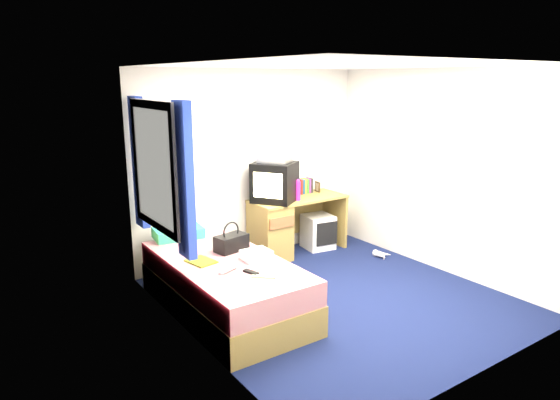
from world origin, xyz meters
TOP-DOWN VIEW (x-y plane):
  - ground at (0.00, 0.00)m, footprint 3.40×3.40m
  - room_shell at (0.00, 0.00)m, footprint 3.40×3.40m
  - bed at (-1.10, 0.42)m, footprint 1.01×2.00m
  - pillow at (-1.19, 1.33)m, footprint 0.56×0.40m
  - desk at (0.27, 1.44)m, footprint 1.30×0.55m
  - storage_cube at (0.87, 1.40)m, footprint 0.42×0.42m
  - crt_tv at (0.18, 1.44)m, footprint 0.67×0.68m
  - vcr at (0.19, 1.44)m, footprint 0.44×0.47m
  - book_row at (0.78, 1.60)m, footprint 0.20×0.13m
  - picture_frame at (0.98, 1.56)m, footprint 0.04×0.12m
  - pink_water_bottle at (0.46, 1.32)m, footprint 0.08×0.08m
  - aerosol_can at (0.45, 1.44)m, footprint 0.06×0.06m
  - handbag at (-0.91, 0.62)m, footprint 0.37×0.25m
  - towel at (-0.83, 0.25)m, footprint 0.27×0.23m
  - magazine at (-1.32, 0.49)m, footprint 0.26×0.32m
  - water_bottle at (-1.21, 0.13)m, footprint 0.21×0.14m
  - colour_swatch_fan at (-1.02, -0.17)m, footprint 0.20×0.20m
  - remote_control at (-1.07, -0.03)m, footprint 0.09×0.17m
  - window_assembly at (-1.55, 0.90)m, footprint 0.11×1.42m
  - white_heels at (1.31, 0.61)m, footprint 0.23×0.24m

SIDE VIEW (x-z plane):
  - ground at x=0.00m, z-range 0.00..0.00m
  - white_heels at x=1.31m, z-range -0.01..0.09m
  - storage_cube at x=0.87m, z-range 0.00..0.46m
  - bed at x=-1.10m, z-range 0.00..0.54m
  - desk at x=0.27m, z-range 0.03..0.78m
  - colour_swatch_fan at x=-1.02m, z-range 0.54..0.55m
  - magazine at x=-1.32m, z-range 0.54..0.55m
  - remote_control at x=-1.07m, z-range 0.54..0.56m
  - water_bottle at x=-1.21m, z-range 0.54..0.61m
  - towel at x=-0.83m, z-range 0.54..0.63m
  - pillow at x=-1.19m, z-range 0.54..0.65m
  - handbag at x=-0.91m, z-range 0.48..0.79m
  - picture_frame at x=0.98m, z-range 0.75..0.89m
  - aerosol_can at x=0.45m, z-range 0.75..0.92m
  - book_row at x=0.78m, z-range 0.75..0.95m
  - pink_water_bottle at x=0.46m, z-range 0.75..0.99m
  - crt_tv at x=0.18m, z-range 0.75..1.25m
  - vcr at x=0.19m, z-range 1.25..1.33m
  - window_assembly at x=-1.55m, z-range 0.72..2.12m
  - room_shell at x=0.00m, z-range -0.25..3.15m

